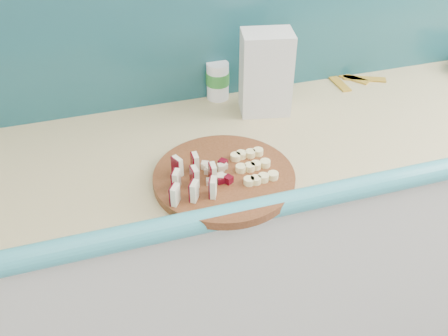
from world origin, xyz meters
TOP-DOWN VIEW (x-y plane):
  - kitchen_counter at (0.10, 1.50)m, footprint 2.20×0.63m
  - backsplash at (0.10, 1.79)m, footprint 2.20×0.02m
  - cutting_board at (-0.23, 1.33)m, footprint 0.37×0.37m
  - apple_wedges at (-0.32, 1.30)m, footprint 0.13×0.14m
  - apple_chunks at (-0.25, 1.33)m, footprint 0.06×0.06m
  - banana_slices at (-0.15, 1.33)m, footprint 0.09×0.14m
  - flour_bag at (-0.00, 1.64)m, footprint 0.17×0.14m
  - canister at (-0.12, 1.76)m, footprint 0.08×0.08m
  - banana_peel at (0.36, 1.74)m, footprint 0.19×0.16m

SIDE VIEW (x-z plane):
  - kitchen_counter at x=0.10m, z-range 0.00..0.91m
  - banana_peel at x=0.36m, z-range 0.91..0.92m
  - cutting_board at x=-0.23m, z-range 0.91..0.93m
  - banana_slices at x=-0.15m, z-range 0.93..0.95m
  - apple_chunks at x=-0.25m, z-range 0.93..0.95m
  - apple_wedges at x=-0.32m, z-range 0.93..0.98m
  - canister at x=-0.12m, z-range 0.91..1.04m
  - flour_bag at x=0.00m, z-range 0.91..1.17m
  - backsplash at x=0.10m, z-range 0.91..1.41m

